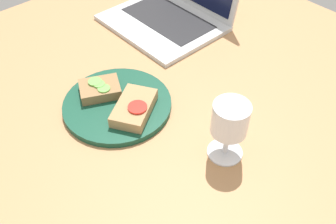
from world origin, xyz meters
TOP-DOWN VIEW (x-y plane):
  - wooden_table at (0.00, 0.00)cm, footprint 140.00×140.00cm
  - plate at (-11.58, -4.85)cm, footprint 24.64×24.64cm
  - sandwich_with_tomato at (-6.44, -3.89)cm, footprint 12.36×13.88cm
  - sandwich_with_cucumber at (-16.68, -5.82)cm, footprint 10.23×11.18cm
  - wine_glass at (13.86, 3.19)cm, footprint 7.22×7.22cm
  - laptop at (-30.67, 30.85)cm, footprint 32.15×29.64cm

SIDE VIEW (x-z plane):
  - wooden_table at x=0.00cm, z-range 0.00..3.00cm
  - plate at x=-11.58cm, z-range 3.00..4.41cm
  - sandwich_with_cucumber at x=-16.68cm, z-range 4.27..7.14cm
  - sandwich_with_tomato at x=-6.44cm, z-range 4.23..7.29cm
  - laptop at x=-30.67cm, z-range -3.52..18.70cm
  - wine_glass at x=13.86cm, z-range 5.41..18.61cm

